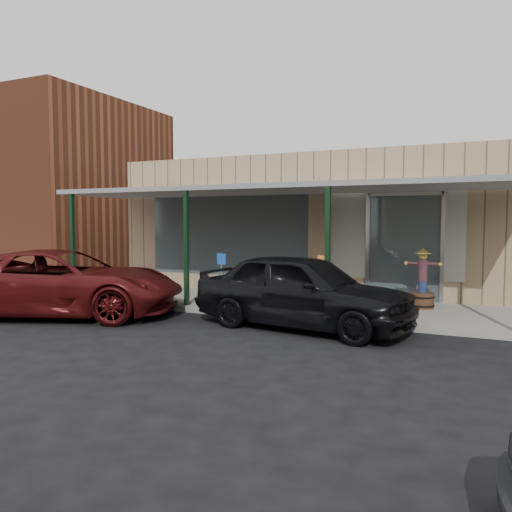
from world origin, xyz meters
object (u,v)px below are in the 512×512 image
at_px(barrel_pumpkin, 353,300).
at_px(handicap_sign, 222,272).
at_px(car_maroon, 62,283).
at_px(barrel_scarecrow, 422,288).
at_px(parked_sedan, 303,290).

relative_size(barrel_pumpkin, handicap_sign, 0.53).
bearing_deg(car_maroon, barrel_scarecrow, -85.78).
height_order(handicap_sign, parked_sedan, parked_sedan).
xyz_separation_m(barrel_scarecrow, parked_sedan, (-2.12, -2.67, 0.16)).
bearing_deg(barrel_scarecrow, parked_sedan, -125.28).
height_order(barrel_pumpkin, car_maroon, car_maroon).
distance_m(barrel_scarecrow, barrel_pumpkin, 1.71).
height_order(barrel_pumpkin, parked_sedan, parked_sedan).
distance_m(barrel_scarecrow, car_maroon, 8.60).
height_order(barrel_scarecrow, barrel_pumpkin, barrel_scarecrow).
relative_size(parked_sedan, car_maroon, 0.87).
height_order(parked_sedan, car_maroon, parked_sedan).
bearing_deg(handicap_sign, parked_sedan, -7.75).
bearing_deg(barrel_scarecrow, car_maroon, -151.43).
bearing_deg(parked_sedan, car_maroon, 109.22).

